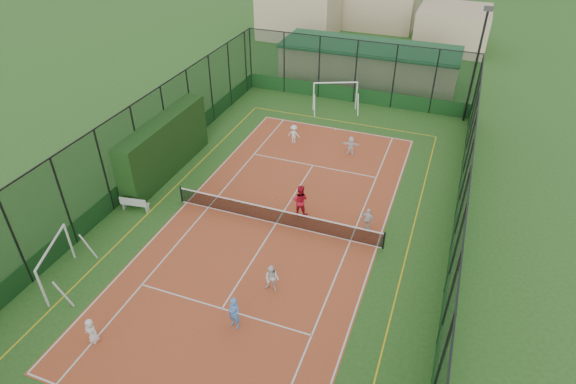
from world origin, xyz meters
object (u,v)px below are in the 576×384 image
floodlight_ne (475,67)px  child_near_right (272,278)px  clubhouse (369,63)px  white_bench (135,203)px  child_far_back (351,145)px  child_near_left (91,331)px  coach (300,200)px  futsal_goal_near (57,264)px  futsal_goal_far (335,96)px  child_far_right (368,220)px  child_near_mid (234,313)px  child_far_left (294,134)px

floodlight_ne → child_near_right: 22.55m
clubhouse → white_bench: size_ratio=9.64×
white_bench → child_near_right: child_near_right is taller
child_far_back → floodlight_ne: bearing=-135.7°
child_near_left → clubhouse: bearing=87.4°
coach → child_near_right: bearing=92.4°
futsal_goal_near → child_far_back: futsal_goal_near is taller
child_far_back → coach: 7.53m
futsal_goal_far → child_near_left: 24.96m
futsal_goal_near → white_bench: bearing=-19.9°
white_bench → child_far_back: child_far_back is taller
futsal_goal_near → futsal_goal_far: (6.72, 22.48, 0.07)m
floodlight_ne → child_far_right: floodlight_ne is taller
floodlight_ne → futsal_goal_far: bearing=-170.8°
white_bench → child_near_left: (3.72, -8.16, 0.17)m
futsal_goal_near → futsal_goal_far: bearing=-37.0°
futsal_goal_far → child_near_right: futsal_goal_far is taller
futsal_goal_far → child_near_mid: bearing=-108.0°
clubhouse → white_bench: clubhouse is taller
futsal_goal_near → coach: futsal_goal_near is taller
child_near_right → child_far_right: bearing=61.8°
white_bench → futsal_goal_near: futsal_goal_near is taller
white_bench → child_far_left: (5.63, 10.38, 0.24)m
floodlight_ne → futsal_goal_near: (-16.35, -24.04, -3.09)m
floodlight_ne → child_far_back: size_ratio=6.51×
white_bench → child_near_mid: child_near_mid is taller
floodlight_ne → child_near_right: (-6.97, -21.17, -3.42)m
clubhouse → child_far_left: 13.39m
futsal_goal_far → child_far_right: 14.98m
child_far_back → child_near_right: bearing=83.7°
floodlight_ne → coach: 17.47m
child_near_left → futsal_goal_far: bearing=87.7°
white_bench → child_near_left: 8.97m
floodlight_ne → white_bench: bearing=-132.1°
clubhouse → futsal_goal_near: bearing=-104.8°
child_far_right → child_far_back: size_ratio=1.05×
white_bench → child_near_right: 9.90m
futsal_goal_near → child_near_left: (3.67, -2.29, -0.43)m
child_far_left → child_far_back: 4.04m
floodlight_ne → child_far_back: (-6.73, -7.90, -3.48)m
white_bench → clubhouse: bearing=63.1°
futsal_goal_far → white_bench: bearing=-135.3°
child_near_mid → coach: 8.28m
child_near_right → child_near_left: bearing=-138.1°
floodlight_ne → white_bench: (-16.40, -18.17, -3.68)m
white_bench → child_far_right: bearing=3.9°
clubhouse → child_far_back: size_ratio=12.00×
child_far_back → child_near_left: bearing=66.8°
clubhouse → child_far_left: size_ratio=11.33×
child_near_mid → clubhouse: bearing=105.6°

